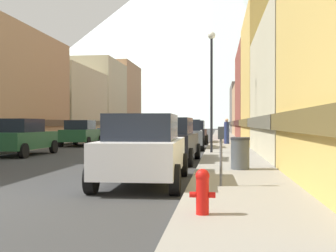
{
  "coord_description": "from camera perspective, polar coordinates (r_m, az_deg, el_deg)",
  "views": [
    {
      "loc": [
        5.7,
        -6.89,
        1.55
      ],
      "look_at": [
        -0.06,
        40.73,
        1.27
      ],
      "focal_mm": 44.87,
      "sensor_mm": 36.0,
      "label": 1
    }
  ],
  "objects": [
    {
      "name": "sidewalk_left",
      "position": [
        43.59,
        -9.02,
        -1.61
      ],
      "size": [
        2.5,
        100.0,
        0.15
      ],
      "primitive_type": "cube",
      "color": "gray",
      "rests_on": "ground"
    },
    {
      "name": "sidewalk_right",
      "position": [
        41.92,
        7.65,
        -1.68
      ],
      "size": [
        2.5,
        100.0,
        0.15
      ],
      "primitive_type": "cube",
      "color": "gray",
      "rests_on": "ground"
    },
    {
      "name": "storefront_left_3",
      "position": [
        46.12,
        -15.1,
        2.77
      ],
      "size": [
        8.41,
        12.36,
        7.31
      ],
      "color": "beige",
      "rests_on": "ground"
    },
    {
      "name": "storefront_left_4",
      "position": [
        56.99,
        -10.03,
        3.55
      ],
      "size": [
        7.04,
        10.25,
        9.84
      ],
      "color": "beige",
      "rests_on": "ground"
    },
    {
      "name": "storefront_left_5",
      "position": [
        67.49,
        -7.54,
        3.52
      ],
      "size": [
        7.51,
        11.26,
        10.96
      ],
      "color": "tan",
      "rests_on": "ground"
    },
    {
      "name": "storefront_right_2",
      "position": [
        30.59,
        16.79,
        5.63
      ],
      "size": [
        7.15,
        10.18,
        9.08
      ],
      "color": "#D8B259",
      "rests_on": "ground"
    },
    {
      "name": "storefront_right_3",
      "position": [
        41.77,
        14.06,
        3.99
      ],
      "size": [
        7.08,
        11.98,
        8.75
      ],
      "color": "brown",
      "rests_on": "ground"
    },
    {
      "name": "storefront_right_4",
      "position": [
        53.09,
        13.88,
        1.83
      ],
      "size": [
        9.6,
        10.29,
        6.12
      ],
      "color": "tan",
      "rests_on": "ground"
    },
    {
      "name": "storefront_right_5",
      "position": [
        64.83,
        12.73,
        2.09
      ],
      "size": [
        9.86,
        12.63,
        7.35
      ],
      "color": "#66605B",
      "rests_on": "ground"
    },
    {
      "name": "car_left_1",
      "position": [
        21.52,
        -19.31,
        -1.41
      ],
      "size": [
        2.11,
        4.42,
        1.78
      ],
      "color": "#265933",
      "rests_on": "ground"
    },
    {
      "name": "car_left_2",
      "position": [
        29.75,
        -11.71,
        -0.92
      ],
      "size": [
        2.23,
        4.47,
        1.78
      ],
      "color": "#265933",
      "rests_on": "ground"
    },
    {
      "name": "car_left_3",
      "position": [
        38.63,
        -7.34,
        -0.63
      ],
      "size": [
        2.19,
        4.46,
        1.78
      ],
      "color": "#19478C",
      "rests_on": "ground"
    },
    {
      "name": "car_right_0",
      "position": [
        10.71,
        -3.31,
        -3.15
      ],
      "size": [
        2.17,
        4.45,
        1.78
      ],
      "color": "silver",
      "rests_on": "ground"
    },
    {
      "name": "car_right_1",
      "position": [
        16.73,
        0.38,
        -1.89
      ],
      "size": [
        2.19,
        4.46,
        1.78
      ],
      "color": "black",
      "rests_on": "ground"
    },
    {
      "name": "car_right_2",
      "position": [
        25.02,
        2.56,
        -1.15
      ],
      "size": [
        2.25,
        4.48,
        1.78
      ],
      "color": "slate",
      "rests_on": "ground"
    },
    {
      "name": "car_right_3",
      "position": [
        32.16,
        3.51,
        -0.82
      ],
      "size": [
        2.09,
        4.41,
        1.78
      ],
      "color": "black",
      "rests_on": "ground"
    },
    {
      "name": "car_driving_0",
      "position": [
        60.66,
        -0.01,
        -0.28
      ],
      "size": [
        2.06,
        4.4,
        1.78
      ],
      "color": "#9E1111",
      "rests_on": "ground"
    },
    {
      "name": "car_driving_1",
      "position": [
        59.27,
        -0.18,
        -0.29
      ],
      "size": [
        2.06,
        4.4,
        1.78
      ],
      "color": "silver",
      "rests_on": "ground"
    },
    {
      "name": "fire_hydrant_near",
      "position": [
        6.55,
        4.71,
        -8.67
      ],
      "size": [
        0.4,
        0.22,
        0.7
      ],
      "color": "red",
      "rests_on": "sidewalk_right"
    },
    {
      "name": "parking_meter_near",
      "position": [
        9.48,
        7.22,
        -2.91
      ],
      "size": [
        0.14,
        0.1,
        1.33
      ],
      "color": "#595960",
      "rests_on": "sidewalk_right"
    },
    {
      "name": "trash_bin_right",
      "position": [
        13.04,
        9.77,
        -3.65
      ],
      "size": [
        0.59,
        0.59,
        0.98
      ],
      "color": "#4C5156",
      "rests_on": "sidewalk_right"
    },
    {
      "name": "pedestrian_0",
      "position": [
        30.66,
        7.93,
        -0.88
      ],
      "size": [
        0.36,
        0.36,
        1.63
      ],
      "color": "maroon",
      "rests_on": "sidewalk_right"
    },
    {
      "name": "pedestrian_1",
      "position": [
        29.39,
        7.98,
        -0.81
      ],
      "size": [
        0.36,
        0.36,
        1.75
      ],
      "color": "navy",
      "rests_on": "sidewalk_right"
    },
    {
      "name": "streetlamp_right",
      "position": [
        20.61,
        5.93,
        7.12
      ],
      "size": [
        0.36,
        0.36,
        5.86
      ],
      "color": "black",
      "rests_on": "sidewalk_right"
    },
    {
      "name": "mountain_backdrop",
      "position": [
        273.38,
        6.25,
        12.83
      ],
      "size": [
        279.13,
        279.13,
        121.35
      ],
      "primitive_type": "cone",
      "color": "silver",
      "rests_on": "ground"
    }
  ]
}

